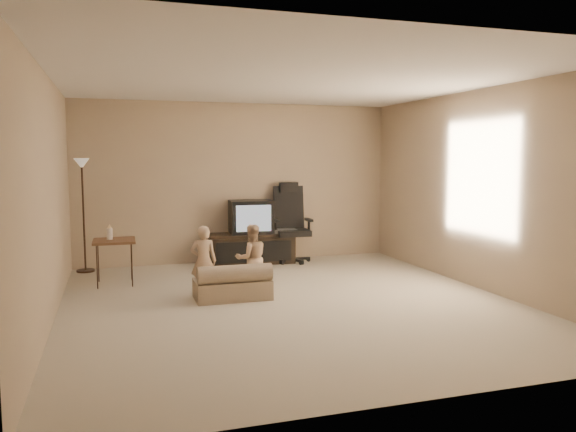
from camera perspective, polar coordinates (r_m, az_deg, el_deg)
name	(u,v)px	position (r m, az deg, el deg)	size (l,w,h in m)	color
floor	(290,303)	(6.48, 0.16, -8.80)	(5.50, 5.50, 0.00)	#C3B69B
room_shell	(290,169)	(6.27, 0.16, 4.75)	(5.50, 5.50, 5.50)	silver
tv_stand	(252,237)	(8.80, -3.71, -2.15)	(1.40, 0.59, 0.99)	black
office_chair	(291,233)	(8.90, 0.32, -1.77)	(0.62, 0.64, 1.26)	black
side_table	(114,241)	(7.63, -17.29, -2.46)	(0.54, 0.54, 0.79)	brown
floor_lamp	(83,189)	(8.55, -20.14, 2.56)	(0.26, 0.26, 1.64)	black
child_sofa	(233,285)	(6.62, -5.60, -6.96)	(0.88, 0.50, 0.43)	gray
toddler_left	(204,261)	(6.76, -8.58, -4.55)	(0.31, 0.23, 0.85)	#D4AD85
toddler_right	(252,258)	(6.91, -3.73, -4.32)	(0.41, 0.22, 0.84)	#D4AD85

